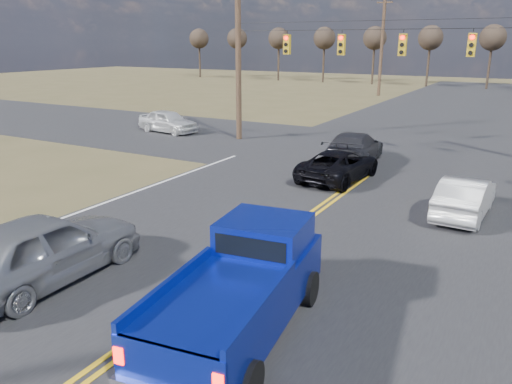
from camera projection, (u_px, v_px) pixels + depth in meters
The scene contains 12 objects.
ground at pixel (151, 331), 9.78m from camera, with size 160.00×160.00×0.00m, color brown.
road_main at pixel (335, 198), 18.10m from camera, with size 14.00×120.00×0.02m, color #28282B.
road_cross at pixel (394, 156), 24.76m from camera, with size 120.00×12.00×0.02m, color #28282B.
signal_gantry at pixel (412, 50), 22.88m from camera, with size 19.60×4.83×10.00m.
utility_poles at pixel (397, 47), 22.41m from camera, with size 19.60×58.32×10.00m.
treeline at pixel (440, 37), 30.57m from camera, with size 87.00×117.80×7.40m.
pickup_truck at pixel (242, 287), 9.52m from camera, with size 2.60×5.37×1.94m.
silver_suv at pixel (43, 248), 11.59m from camera, with size 1.99×4.96×1.69m, color gray.
black_suv at pixel (339, 165), 20.30m from camera, with size 2.07×4.49×1.25m, color black.
white_car_queue at pixel (465, 197), 16.06m from camera, with size 1.38×3.94×1.30m, color silver.
dgrey_car_queue at pixel (354, 148), 23.05m from camera, with size 2.05×5.05×1.47m, color #313136.
cross_car_west at pixel (168, 121), 30.98m from camera, with size 4.11×1.65×1.40m, color silver.
Camera 1 is at (6.02, -6.44, 5.44)m, focal length 35.00 mm.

